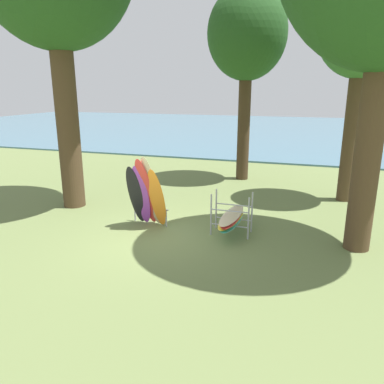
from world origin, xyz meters
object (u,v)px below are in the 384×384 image
(tree_far_left_back, at_px, (363,29))
(leaning_board_pile, at_px, (146,195))
(board_storage_rack, at_px, (231,218))
(tree_mid_behind, at_px, (247,36))

(tree_far_left_back, height_order, leaning_board_pile, tree_far_left_back)
(tree_far_left_back, relative_size, leaning_board_pile, 3.53)
(leaning_board_pile, bearing_deg, board_storage_rack, 5.07)
(board_storage_rack, bearing_deg, leaning_board_pile, -174.93)
(tree_mid_behind, distance_m, tree_far_left_back, 4.97)
(tree_mid_behind, bearing_deg, board_storage_rack, -81.99)
(tree_mid_behind, distance_m, leaning_board_pile, 9.12)
(tree_mid_behind, xyz_separation_m, leaning_board_pile, (-1.65, -7.23, -5.32))
(leaning_board_pile, xyz_separation_m, board_storage_rack, (2.64, 0.23, -0.54))
(leaning_board_pile, relative_size, board_storage_rack, 1.08)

